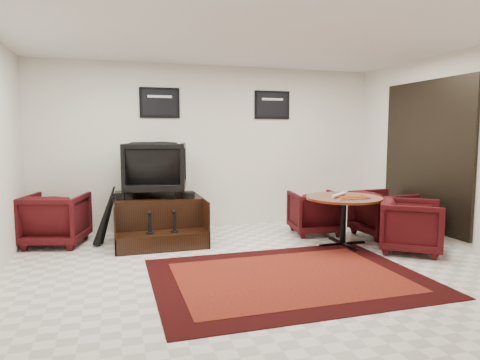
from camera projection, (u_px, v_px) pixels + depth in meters
name	position (u px, v px, depth m)	size (l,w,h in m)	color
ground	(260.00, 268.00, 5.24)	(6.00, 6.00, 0.00)	white
room_shell	(288.00, 122.00, 5.28)	(6.02, 5.02, 2.81)	silver
area_rug	(288.00, 277.00, 4.89)	(3.05, 2.29, 0.01)	black
shine_podium	(158.00, 220.00, 6.60)	(1.31, 1.35, 0.67)	black
shine_chair	(156.00, 166.00, 6.64)	(0.91, 0.85, 0.94)	black
shoes_pair	(124.00, 195.00, 6.35)	(0.24, 0.30, 0.11)	black
polish_kit	(186.00, 195.00, 6.44)	(0.24, 0.17, 0.08)	black
umbrella_black	(105.00, 215.00, 6.24)	(0.34, 0.13, 0.91)	black
umbrella_hooked	(107.00, 218.00, 6.37)	(0.29, 0.11, 0.79)	black
armchair_side	(56.00, 217.00, 6.29)	(0.82, 0.77, 0.85)	black
meeting_table	(344.00, 203.00, 6.26)	(1.10, 1.10, 0.72)	#47180A
table_chair_back	(315.00, 210.00, 7.01)	(0.75, 0.70, 0.77)	black
table_chair_window	(383.00, 211.00, 6.84)	(0.78, 0.73, 0.81)	black
table_chair_corner	(411.00, 224.00, 5.91)	(0.78, 0.73, 0.80)	black
paper_roll	(339.00, 195.00, 6.29)	(0.05, 0.05, 0.42)	silver
table_clutter	(354.00, 197.00, 6.18)	(0.57, 0.33, 0.01)	orange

